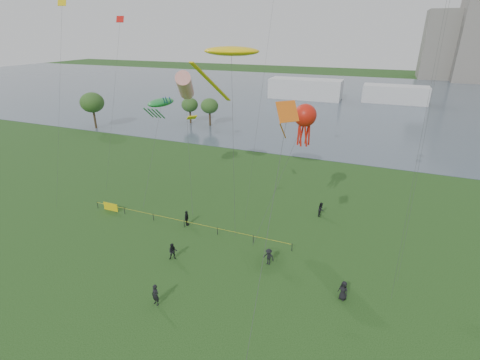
% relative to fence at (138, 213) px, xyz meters
% --- Properties ---
extents(ground_plane, '(400.00, 400.00, 0.00)m').
position_rel_fence_xyz_m(ground_plane, '(13.81, -12.84, -0.55)').
color(ground_plane, '#173912').
extents(lake, '(400.00, 120.00, 0.08)m').
position_rel_fence_xyz_m(lake, '(13.81, 87.16, -0.53)').
color(lake, '#4E5D6C').
rests_on(lake, ground_plane).
extents(building_low, '(16.00, 18.00, 28.00)m').
position_rel_fence_xyz_m(building_low, '(45.81, 155.16, 13.45)').
color(building_low, slate).
rests_on(building_low, ground_plane).
extents(pavilion_left, '(22.00, 8.00, 6.00)m').
position_rel_fence_xyz_m(pavilion_left, '(1.81, 82.16, 2.45)').
color(pavilion_left, silver).
rests_on(pavilion_left, ground_plane).
extents(pavilion_right, '(18.00, 7.00, 5.00)m').
position_rel_fence_xyz_m(pavilion_right, '(27.81, 85.16, 1.95)').
color(pavilion_right, silver).
rests_on(pavilion_right, ground_plane).
extents(trees, '(26.58, 16.13, 7.76)m').
position_rel_fence_xyz_m(trees, '(-23.61, 34.78, 4.46)').
color(trees, '#382A19').
rests_on(trees, ground_plane).
extents(fence, '(24.07, 0.07, 1.05)m').
position_rel_fence_xyz_m(fence, '(0.00, 0.00, 0.00)').
color(fence, black).
rests_on(fence, ground_plane).
extents(spectator_a, '(1.01, 0.94, 1.67)m').
position_rel_fence_xyz_m(spectator_a, '(8.09, -5.41, 0.28)').
color(spectator_a, black).
rests_on(spectator_a, ground_plane).
extents(spectator_b, '(1.14, 0.77, 1.63)m').
position_rel_fence_xyz_m(spectator_b, '(16.62, -2.83, 0.26)').
color(spectator_b, black).
rests_on(spectator_b, ground_plane).
extents(spectator_c, '(0.61, 1.08, 1.75)m').
position_rel_fence_xyz_m(spectator_c, '(6.16, 0.52, 0.32)').
color(spectator_c, black).
rests_on(spectator_c, ground_plane).
extents(spectator_d, '(0.97, 0.84, 1.67)m').
position_rel_fence_xyz_m(spectator_d, '(23.49, -4.94, 0.28)').
color(spectator_d, black).
rests_on(spectator_d, ground_plane).
extents(spectator_f, '(0.74, 0.57, 1.82)m').
position_rel_fence_xyz_m(spectator_f, '(9.98, -10.98, 0.36)').
color(spectator_f, black).
rests_on(spectator_f, ground_plane).
extents(spectator_g, '(0.71, 0.88, 1.69)m').
position_rel_fence_xyz_m(spectator_g, '(19.51, 8.11, 0.29)').
color(spectator_g, black).
rests_on(spectator_g, ground_plane).
extents(kite_stingray, '(5.42, 10.17, 18.46)m').
position_rel_fence_xyz_m(kite_stingray, '(10.46, 3.26, 17.42)').
color(kite_stingray, '#3F3F42').
extents(kite_windsock, '(5.60, 7.97, 15.77)m').
position_rel_fence_xyz_m(kite_windsock, '(2.47, 8.11, 13.29)').
color(kite_windsock, '#3F3F42').
extents(kite_creature, '(2.43, 8.01, 12.13)m').
position_rel_fence_xyz_m(kite_creature, '(-0.91, 7.84, 11.11)').
color(kite_creature, '#3F3F42').
extents(kite_octopus, '(4.53, 5.49, 13.59)m').
position_rel_fence_xyz_m(kite_octopus, '(17.68, 3.86, 11.88)').
color(kite_octopus, '#3F3F42').
extents(kite_delta, '(1.48, 8.65, 15.78)m').
position_rel_fence_xyz_m(kite_delta, '(18.73, -7.62, 13.86)').
color(kite_delta, '#3F3F42').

